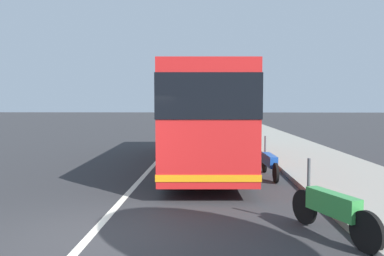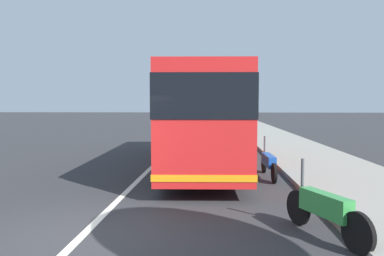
{
  "view_description": "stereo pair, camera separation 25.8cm",
  "coord_description": "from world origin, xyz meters",
  "px_view_note": "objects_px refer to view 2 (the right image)",
  "views": [
    {
      "loc": [
        -6.16,
        -2.03,
        2.27
      ],
      "look_at": [
        7.81,
        -1.45,
        1.41
      ],
      "focal_mm": 35.09,
      "sensor_mm": 36.0,
      "label": 1
    },
    {
      "loc": [
        -6.15,
        -2.29,
        2.27
      ],
      "look_at": [
        7.81,
        -1.45,
        1.41
      ],
      "focal_mm": 35.09,
      "sensor_mm": 36.0,
      "label": 2
    }
  ],
  "objects_px": {
    "motorcycle_far_end": "(325,210)",
    "car_behind_bus": "(216,119)",
    "coach_bus": "(202,114)",
    "motorcycle_nearest_curb": "(269,163)",
    "car_ahead_same_lane": "(208,117)"
  },
  "relations": [
    {
      "from": "coach_bus",
      "to": "motorcycle_far_end",
      "type": "distance_m",
      "value": 8.25
    },
    {
      "from": "motorcycle_nearest_curb",
      "to": "car_behind_bus",
      "type": "relative_size",
      "value": 0.57
    },
    {
      "from": "coach_bus",
      "to": "car_behind_bus",
      "type": "relative_size",
      "value": 2.85
    },
    {
      "from": "coach_bus",
      "to": "car_behind_bus",
      "type": "xyz_separation_m",
      "value": [
        27.71,
        -0.67,
        -1.25
      ]
    },
    {
      "from": "car_ahead_same_lane",
      "to": "car_behind_bus",
      "type": "xyz_separation_m",
      "value": [
        -6.7,
        -1.04,
        -0.01
      ]
    },
    {
      "from": "motorcycle_far_end",
      "to": "motorcycle_nearest_curb",
      "type": "height_order",
      "value": "motorcycle_far_end"
    },
    {
      "from": "car_behind_bus",
      "to": "motorcycle_nearest_curb",
      "type": "bearing_deg",
      "value": -175.8
    },
    {
      "from": "motorcycle_far_end",
      "to": "car_behind_bus",
      "type": "height_order",
      "value": "car_behind_bus"
    },
    {
      "from": "car_behind_bus",
      "to": "car_ahead_same_lane",
      "type": "bearing_deg",
      "value": 10.13
    },
    {
      "from": "motorcycle_far_end",
      "to": "car_behind_bus",
      "type": "xyz_separation_m",
      "value": [
        35.48,
        1.69,
        0.21
      ]
    },
    {
      "from": "coach_bus",
      "to": "motorcycle_nearest_curb",
      "type": "relative_size",
      "value": 4.99
    },
    {
      "from": "motorcycle_nearest_curb",
      "to": "car_ahead_same_lane",
      "type": "relative_size",
      "value": 0.54
    },
    {
      "from": "motorcycle_nearest_curb",
      "to": "car_behind_bus",
      "type": "xyz_separation_m",
      "value": [
        30.12,
        1.51,
        0.23
      ]
    },
    {
      "from": "motorcycle_nearest_curb",
      "to": "car_ahead_same_lane",
      "type": "xyz_separation_m",
      "value": [
        36.82,
        2.54,
        0.24
      ]
    },
    {
      "from": "motorcycle_far_end",
      "to": "car_behind_bus",
      "type": "relative_size",
      "value": 0.5
    }
  ]
}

